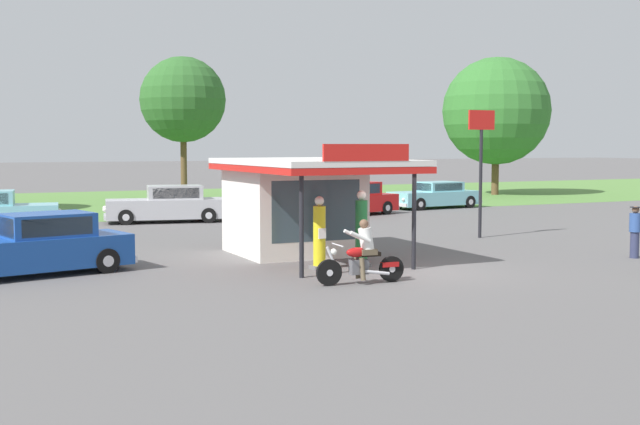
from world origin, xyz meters
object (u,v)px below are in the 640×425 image
bystander_admiring_sedan (635,230)px  parked_car_second_row_spare (168,205)px  gas_pump_offside (361,231)px  parked_car_back_row_right (350,200)px  roadside_pole_sign (481,151)px  gas_pump_nearside (319,236)px  motorcycle_with_rider (362,257)px  parked_car_back_row_centre_left (435,196)px  featured_classic_sedan (36,247)px

bystander_admiring_sedan → parked_car_second_row_spare: bearing=119.6°
gas_pump_offside → parked_car_second_row_spare: gas_pump_offside is taller
parked_car_second_row_spare → bystander_admiring_sedan: size_ratio=3.55×
parked_car_back_row_right → roadside_pole_sign: roadside_pole_sign is taller
gas_pump_offside → parked_car_back_row_right: 16.46m
gas_pump_nearside → parked_car_back_row_right: 17.07m
parked_car_second_row_spare → motorcycle_with_rider: bearing=-89.2°
gas_pump_offside → parked_car_back_row_right: gas_pump_offside is taller
parked_car_back_row_right → parked_car_back_row_centre_left: bearing=18.7°
featured_classic_sedan → parked_car_back_row_centre_left: (21.88, 14.70, -0.07)m
bystander_admiring_sedan → gas_pump_nearside: bearing=167.9°
gas_pump_nearside → gas_pump_offside: size_ratio=0.94×
parked_car_second_row_spare → gas_pump_nearside: bearing=-88.9°
parked_car_back_row_centre_left → parked_car_back_row_right: bearing=-161.3°
gas_pump_offside → roadside_pole_sign: roadside_pole_sign is taller
featured_classic_sedan → roadside_pole_sign: bearing=7.8°
parked_car_back_row_right → bystander_admiring_sedan: size_ratio=3.56×
gas_pump_nearside → parked_car_second_row_spare: bearing=91.1°
featured_classic_sedan → bystander_admiring_sedan: bearing=-14.3°
gas_pump_offside → roadside_pole_sign: bearing=31.1°
gas_pump_nearside → featured_classic_sedan: (-7.10, 2.20, -0.18)m
parked_car_back_row_right → parked_car_second_row_spare: parked_car_second_row_spare is taller
gas_pump_offside → roadside_pole_sign: (7.22, 4.35, 2.20)m
featured_classic_sedan → roadside_pole_sign: size_ratio=1.14×
gas_pump_nearside → featured_classic_sedan: gas_pump_nearside is taller
gas_pump_nearside → motorcycle_with_rider: size_ratio=0.87×
gas_pump_nearside → parked_car_back_row_centre_left: (14.78, 16.90, -0.25)m
roadside_pole_sign → parked_car_back_row_centre_left: bearing=63.5°
gas_pump_offside → gas_pump_nearside: bearing=-180.0°
motorcycle_with_rider → featured_classic_sedan: (-7.06, 4.76, 0.08)m
gas_pump_nearside → roadside_pole_sign: (8.51, 4.35, 2.26)m
featured_classic_sedan → parked_car_back_row_right: same height
parked_car_back_row_centre_left → roadside_pole_sign: roadside_pole_sign is taller
parked_car_back_row_right → parked_car_back_row_centre_left: size_ratio=1.04×
parked_car_back_row_centre_left → parked_car_second_row_spare: (-15.06, -1.77, 0.08)m
motorcycle_with_rider → parked_car_back_row_right: bearing=63.7°
gas_pump_offside → motorcycle_with_rider: (-1.34, -2.56, -0.32)m
roadside_pole_sign → parked_car_second_row_spare: bearing=129.2°
gas_pump_nearside → motorcycle_with_rider: gas_pump_nearside is taller
parked_car_second_row_spare → roadside_pole_sign: (8.79, -10.78, 2.44)m
gas_pump_offside → parked_car_back_row_right: bearing=63.9°
gas_pump_nearside → parked_car_back_row_centre_left: 22.45m
motorcycle_with_rider → parked_car_back_row_centre_left: motorcycle_with_rider is taller
gas_pump_offside → motorcycle_with_rider: bearing=-117.6°
bystander_admiring_sedan → roadside_pole_sign: (-0.97, 6.38, 2.34)m
gas_pump_offside → parked_car_back_row_centre_left: bearing=51.4°
gas_pump_nearside → featured_classic_sedan: bearing=162.8°
motorcycle_with_rider → parked_car_back_row_centre_left: 24.46m
motorcycle_with_rider → bystander_admiring_sedan: (9.52, 0.53, 0.18)m
featured_classic_sedan → roadside_pole_sign: (15.61, 2.15, 2.44)m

